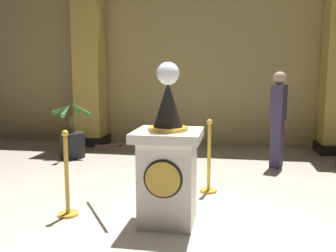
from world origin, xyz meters
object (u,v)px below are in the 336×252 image
at_px(pedestal_clock, 168,163).
at_px(stanchion_far, 67,186).
at_px(potted_palm_left, 72,141).
at_px(stanchion_near, 209,167).
at_px(bystander_guest, 278,117).

distance_m(pedestal_clock, stanchion_far, 1.24).
xyz_separation_m(pedestal_clock, potted_palm_left, (-2.43, 2.85, -0.35)).
bearing_deg(potted_palm_left, stanchion_near, -30.93).
xyz_separation_m(stanchion_far, potted_palm_left, (-1.23, 2.85, -0.02)).
relative_size(pedestal_clock, stanchion_near, 1.72).
xyz_separation_m(stanchion_near, bystander_guest, (1.10, 1.61, 0.54)).
xyz_separation_m(pedestal_clock, bystander_guest, (1.48, 2.77, 0.22)).
distance_m(stanchion_near, stanchion_far, 1.96).
xyz_separation_m(pedestal_clock, stanchion_near, (0.38, 1.16, -0.32)).
bearing_deg(potted_palm_left, bystander_guest, -1.05).
bearing_deg(pedestal_clock, potted_palm_left, 130.52).
relative_size(stanchion_near, bystander_guest, 0.61).
bearing_deg(potted_palm_left, pedestal_clock, -49.48).
bearing_deg(stanchion_near, bystander_guest, 55.68).
bearing_deg(stanchion_far, bystander_guest, 46.02).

